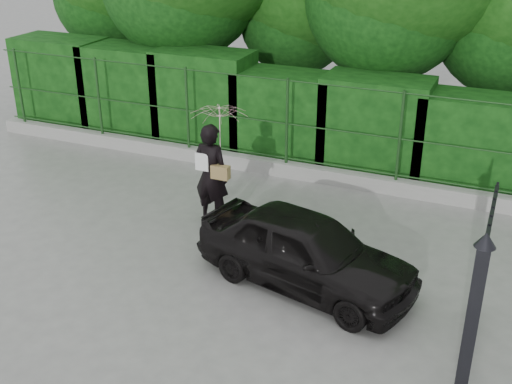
% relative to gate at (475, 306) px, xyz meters
% --- Properties ---
extents(ground, '(80.00, 80.00, 0.00)m').
position_rel_gate_xyz_m(ground, '(-4.60, 0.72, -1.19)').
color(ground, gray).
extents(kerb, '(14.00, 0.25, 0.30)m').
position_rel_gate_xyz_m(kerb, '(-4.60, 5.22, -1.04)').
color(kerb, '#9E9E99').
rests_on(kerb, ground).
extents(fence, '(14.13, 0.06, 1.80)m').
position_rel_gate_xyz_m(fence, '(-4.38, 5.22, 0.01)').
color(fence, '#1A3E18').
rests_on(fence, kerb).
extents(hedge, '(14.20, 1.20, 2.23)m').
position_rel_gate_xyz_m(hedge, '(-4.85, 6.22, -0.16)').
color(hedge, black).
rests_on(hedge, ground).
extents(gate, '(0.22, 2.33, 2.36)m').
position_rel_gate_xyz_m(gate, '(0.00, 0.00, 0.00)').
color(gate, black).
rests_on(gate, ground).
extents(woman, '(1.00, 1.00, 2.19)m').
position_rel_gate_xyz_m(woman, '(-4.60, 2.79, 0.23)').
color(woman, black).
rests_on(woman, ground).
extents(car, '(3.64, 2.15, 1.16)m').
position_rel_gate_xyz_m(car, '(-2.47, 1.44, -0.61)').
color(car, black).
rests_on(car, ground).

